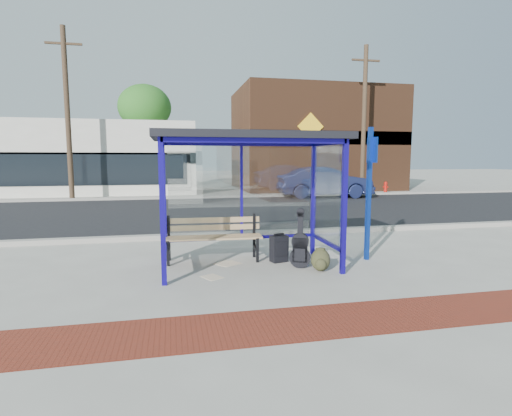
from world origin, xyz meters
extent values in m
plane|color=#B2ADA0|center=(0.00, 0.00, 0.00)|extent=(120.00, 120.00, 0.00)
cube|color=maroon|center=(0.00, -2.60, 0.01)|extent=(60.00, 1.00, 0.01)
cube|color=gray|center=(0.00, 2.90, 0.06)|extent=(60.00, 0.25, 0.12)
cube|color=black|center=(0.00, 8.00, 0.00)|extent=(60.00, 10.00, 0.00)
cube|color=gray|center=(0.00, 13.10, 0.06)|extent=(60.00, 0.25, 0.12)
cube|color=#B2ADA0|center=(0.00, 15.00, 0.00)|extent=(60.00, 4.00, 0.01)
cube|color=#180D8F|center=(-1.50, -0.75, 1.15)|extent=(0.08, 0.08, 2.30)
cube|color=#180D8F|center=(1.50, -0.75, 1.15)|extent=(0.08, 0.08, 2.30)
cube|color=#180D8F|center=(-1.50, 0.75, 1.15)|extent=(0.08, 0.08, 2.30)
cube|color=#180D8F|center=(1.50, 0.75, 1.15)|extent=(0.08, 0.08, 2.30)
cube|color=#180D8F|center=(0.00, 0.75, 2.26)|extent=(3.00, 0.08, 0.08)
cube|color=#180D8F|center=(0.00, -0.75, 2.26)|extent=(3.00, 0.08, 0.08)
cube|color=#180D8F|center=(-1.50, 0.00, 2.26)|extent=(0.08, 1.50, 0.08)
cube|color=#180D8F|center=(1.50, 0.00, 2.26)|extent=(0.08, 1.50, 0.08)
cube|color=#180D8F|center=(0.00, 0.75, 0.40)|extent=(3.00, 0.08, 0.06)
cube|color=#180D8F|center=(-1.50, 0.00, 0.40)|extent=(0.08, 1.50, 0.06)
cube|color=#180D8F|center=(1.50, 0.00, 0.40)|extent=(0.08, 1.50, 0.06)
cube|color=#180D8F|center=(0.00, 0.75, 1.35)|extent=(0.05, 0.05, 1.90)
cube|color=silver|center=(0.00, 0.75, 1.31)|extent=(2.84, 0.01, 1.82)
cube|color=silver|center=(-1.50, 0.00, 1.31)|extent=(0.02, 1.34, 1.82)
cube|color=silver|center=(1.50, 0.00, 1.31)|extent=(0.02, 1.34, 1.82)
cube|color=black|center=(0.00, 0.00, 2.36)|extent=(3.30, 1.80, 0.12)
cube|color=silver|center=(-9.00, 18.00, 2.00)|extent=(18.00, 6.00, 4.00)
cube|color=black|center=(-9.00, 15.05, 2.00)|extent=(18.00, 0.10, 0.60)
cube|color=black|center=(-9.00, 14.98, 1.40)|extent=(17.00, 0.04, 1.60)
cube|color=#59331E|center=(8.00, 18.50, 3.20)|extent=(10.00, 7.00, 6.40)
cube|color=black|center=(8.00, 15.05, 3.20)|extent=(10.00, 0.10, 0.80)
cube|color=yellow|center=(6.50, 14.95, 3.80)|extent=(1.56, 0.06, 1.56)
cylinder|color=#4C3826|center=(-3.00, 22.00, 2.50)|extent=(0.36, 0.36, 5.00)
ellipsoid|color=#24621C|center=(-3.00, 22.00, 5.50)|extent=(3.60, 3.60, 3.06)
cylinder|color=#4C3826|center=(12.50, 22.00, 2.50)|extent=(0.36, 0.36, 5.00)
ellipsoid|color=#24621C|center=(12.50, 22.00, 5.50)|extent=(3.60, 3.60, 3.06)
cylinder|color=#4C3826|center=(-6.00, 13.40, 4.00)|extent=(0.24, 0.24, 8.00)
cube|color=#4C3826|center=(-6.00, 13.40, 7.20)|extent=(1.60, 0.10, 0.10)
cylinder|color=#4C3826|center=(9.00, 13.40, 4.00)|extent=(0.24, 0.24, 8.00)
cube|color=#4C3826|center=(9.00, 13.40, 7.20)|extent=(1.60, 0.10, 0.10)
cube|color=black|center=(-1.45, 0.38, 0.24)|extent=(0.05, 0.05, 0.47)
cube|color=black|center=(-1.43, 0.79, 0.44)|extent=(0.05, 0.05, 0.89)
cube|color=black|center=(-1.44, 0.59, 0.24)|extent=(0.07, 0.43, 0.05)
cube|color=black|center=(0.23, 0.31, 0.24)|extent=(0.05, 0.05, 0.47)
cube|color=black|center=(0.25, 0.72, 0.44)|extent=(0.05, 0.05, 0.89)
cube|color=black|center=(0.24, 0.51, 0.24)|extent=(0.07, 0.43, 0.05)
cube|color=tan|center=(-0.61, 0.38, 0.47)|extent=(1.89, 0.18, 0.04)
cube|color=tan|center=(-0.60, 0.49, 0.47)|extent=(1.89, 0.18, 0.04)
cube|color=tan|center=(-0.60, 0.61, 0.47)|extent=(1.89, 0.18, 0.04)
cube|color=tan|center=(-0.59, 0.72, 0.47)|extent=(1.89, 0.18, 0.04)
cube|color=tan|center=(-0.59, 0.76, 0.63)|extent=(1.88, 0.12, 0.10)
cube|color=tan|center=(-0.59, 0.76, 0.77)|extent=(1.88, 0.12, 0.10)
cylinder|color=black|center=(0.90, -0.23, 0.19)|extent=(0.39, 0.24, 0.38)
cylinder|color=black|center=(0.90, -0.23, 0.48)|extent=(0.33, 0.22, 0.31)
cube|color=black|center=(0.90, -0.23, 0.33)|extent=(0.29, 0.20, 0.45)
cube|color=black|center=(0.90, -0.23, 0.79)|extent=(0.13, 0.12, 0.45)
cube|color=black|center=(0.90, -0.23, 0.99)|extent=(0.16, 0.13, 0.09)
cube|color=black|center=(0.64, 0.24, 0.26)|extent=(0.36, 0.28, 0.50)
cylinder|color=black|center=(0.52, 0.21, 0.02)|extent=(0.09, 0.19, 0.05)
cylinder|color=black|center=(0.75, 0.28, 0.02)|extent=(0.09, 0.19, 0.05)
cube|color=black|center=(0.64, 0.24, 0.54)|extent=(0.20, 0.09, 0.04)
cube|color=black|center=(0.66, 0.14, 0.27)|extent=(0.25, 0.08, 0.27)
ellipsoid|color=#2D2E19|center=(1.19, -0.51, 0.20)|extent=(0.40, 0.33, 0.40)
ellipsoid|color=#2D2E19|center=(1.15, -0.62, 0.14)|extent=(0.23, 0.19, 0.21)
cube|color=#2D2E19|center=(1.20, -0.49, 0.39)|extent=(0.12, 0.08, 0.03)
cube|color=#0D2F96|center=(2.37, 0.06, 1.28)|extent=(0.08, 0.08, 2.57)
cube|color=#0D2F96|center=(2.42, 0.07, 2.14)|extent=(0.06, 0.32, 0.48)
cube|color=white|center=(-0.40, 0.34, 0.00)|extent=(0.45, 0.44, 0.01)
cube|color=white|center=(-0.72, -0.50, 0.00)|extent=(0.40, 0.42, 0.01)
cube|color=white|center=(-0.32, 0.30, 0.00)|extent=(0.50, 0.47, 0.01)
imported|color=#192047|center=(6.32, 12.17, 0.78)|extent=(4.84, 1.95, 1.56)
cylinder|color=red|center=(10.60, 13.65, 0.28)|extent=(0.19, 0.19, 0.56)
sphere|color=red|center=(10.60, 13.65, 0.58)|extent=(0.20, 0.20, 0.20)
cylinder|color=red|center=(10.60, 13.65, 0.37)|extent=(0.31, 0.12, 0.09)
camera|label=1|loc=(-1.36, -6.99, 1.97)|focal=28.00mm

